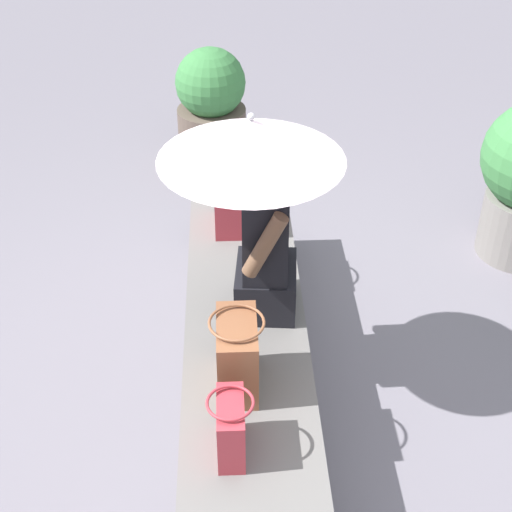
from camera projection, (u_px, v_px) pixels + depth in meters
The scene contains 8 objects.
ground_plane at pixel (246, 392), 3.72m from camera, with size 14.00×14.00×0.00m, color slate.
stone_bench at pixel (246, 362), 3.60m from camera, with size 2.55×0.56×0.41m, color slate.
person_seated at pixel (266, 238), 3.40m from camera, with size 0.49×0.31×0.90m.
parasol at pixel (251, 140), 3.02m from camera, with size 0.78×0.78×1.04m.
handbag_black at pixel (230, 201), 4.09m from camera, with size 0.30×0.22×0.32m.
tote_bag_canvas at pixel (231, 427), 2.83m from camera, with size 0.24×0.18×0.27m.
shoulder_bag_spare at pixel (237, 354), 3.10m from camera, with size 0.31×0.23×0.35m.
planter_far at pixel (211, 108), 5.37m from camera, with size 0.49×0.49×0.87m.
Camera 1 is at (-2.63, 0.07, 2.71)m, focal length 53.09 mm.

